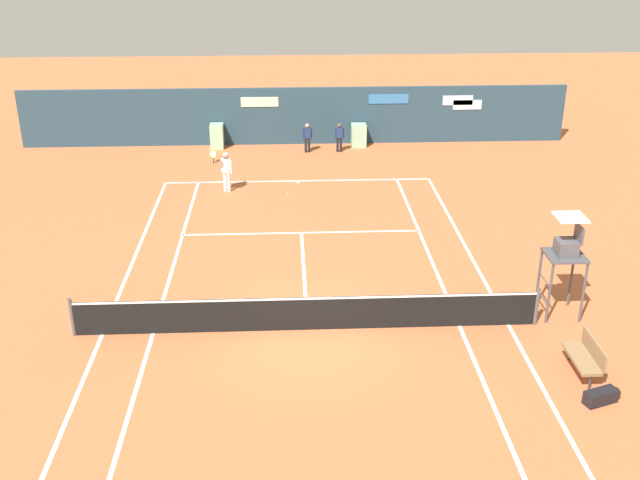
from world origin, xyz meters
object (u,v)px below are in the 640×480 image
at_px(ball_kid_centre_post, 307,136).
at_px(ball_kid_left_post, 339,136).
at_px(player_on_baseline, 226,169).
at_px(umpire_chair, 566,251).
at_px(tennis_ball_by_sideline, 288,193).
at_px(player_bench, 586,355).
at_px(equipment_bag, 604,396).

xyz_separation_m(ball_kid_centre_post, ball_kid_left_post, (1.43, -0.00, -0.01)).
bearing_deg(ball_kid_centre_post, player_on_baseline, 46.00).
height_order(umpire_chair, tennis_ball_by_sideline, umpire_chair).
bearing_deg(umpire_chair, player_on_baseline, 43.53).
bearing_deg(player_bench, umpire_chair, -6.80).
bearing_deg(player_on_baseline, equipment_bag, 151.35).
bearing_deg(umpire_chair, ball_kid_centre_post, 22.68).
bearing_deg(ball_kid_centre_post, umpire_chair, 102.18).
distance_m(player_on_baseline, ball_kid_centre_post, 5.96).
bearing_deg(tennis_ball_by_sideline, umpire_chair, -53.40).
relative_size(equipment_bag, player_on_baseline, 0.51).
height_order(umpire_chair, equipment_bag, umpire_chair).
height_order(umpire_chair, player_on_baseline, umpire_chair).
xyz_separation_m(umpire_chair, equipment_bag, (-0.32, -3.97, -1.70)).
bearing_deg(player_on_baseline, ball_kid_centre_post, -95.54).
xyz_separation_m(ball_kid_left_post, tennis_ball_by_sideline, (-2.34, -5.35, -0.72)).
height_order(umpire_chair, ball_kid_centre_post, umpire_chair).
bearing_deg(player_bench, ball_kid_left_post, 14.15).
relative_size(player_on_baseline, ball_kid_centre_post, 1.34).
distance_m(umpire_chair, equipment_bag, 4.33).
relative_size(umpire_chair, player_on_baseline, 1.60).
distance_m(player_bench, ball_kid_centre_post, 18.87).
height_order(player_bench, player_on_baseline, player_on_baseline).
bearing_deg(tennis_ball_by_sideline, equipment_bag, -63.27).
relative_size(equipment_bag, ball_kid_centre_post, 0.69).
relative_size(player_bench, ball_kid_left_post, 1.06).
xyz_separation_m(equipment_bag, ball_kid_centre_post, (-5.97, 19.02, 0.60)).
xyz_separation_m(equipment_bag, player_on_baseline, (-9.26, 14.05, 0.77)).
relative_size(ball_kid_centre_post, ball_kid_left_post, 1.01).
height_order(player_bench, tennis_ball_by_sideline, player_bench).
distance_m(ball_kid_left_post, tennis_ball_by_sideline, 5.89).
bearing_deg(ball_kid_centre_post, ball_kid_left_post, 169.51).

